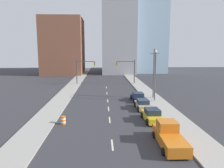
{
  "coord_description": "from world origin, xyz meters",
  "views": [
    {
      "loc": [
        -0.84,
        -9.97,
        8.52
      ],
      "look_at": [
        0.93,
        30.9,
        2.2
      ],
      "focal_mm": 35.0,
      "sensor_mm": 36.0,
      "label": 1
    }
  ],
  "objects_px": {
    "street_lamp": "(155,72)",
    "sedan_navy": "(138,97)",
    "sedan_yellow": "(152,115)",
    "traffic_signal_right": "(129,68)",
    "sedan_tan": "(143,105)",
    "traffic_barrel": "(63,120)",
    "traffic_signal_left": "(82,68)",
    "utility_pole_right_mid": "(154,73)",
    "pickup_truck_orange": "(169,136)"
  },
  "relations": [
    {
      "from": "traffic_barrel",
      "to": "sedan_yellow",
      "type": "bearing_deg",
      "value": 3.77
    },
    {
      "from": "traffic_signal_right",
      "to": "sedan_yellow",
      "type": "xyz_separation_m",
      "value": [
        -0.74,
        -29.87,
        -3.33
      ]
    },
    {
      "from": "traffic_signal_left",
      "to": "street_lamp",
      "type": "distance_m",
      "value": 23.91
    },
    {
      "from": "traffic_signal_left",
      "to": "sedan_yellow",
      "type": "height_order",
      "value": "traffic_signal_left"
    },
    {
      "from": "street_lamp",
      "to": "sedan_yellow",
      "type": "relative_size",
      "value": 1.9
    },
    {
      "from": "pickup_truck_orange",
      "to": "sedan_navy",
      "type": "xyz_separation_m",
      "value": [
        0.02,
        17.59,
        -0.16
      ]
    },
    {
      "from": "traffic_signal_left",
      "to": "sedan_tan",
      "type": "xyz_separation_m",
      "value": [
        11.03,
        -24.26,
        -3.38
      ]
    },
    {
      "from": "utility_pole_right_mid",
      "to": "sedan_navy",
      "type": "relative_size",
      "value": 1.97
    },
    {
      "from": "traffic_signal_right",
      "to": "utility_pole_right_mid",
      "type": "distance_m",
      "value": 17.36
    },
    {
      "from": "traffic_signal_right",
      "to": "sedan_tan",
      "type": "xyz_separation_m",
      "value": [
        -0.86,
        -24.26,
        -3.38
      ]
    },
    {
      "from": "utility_pole_right_mid",
      "to": "pickup_truck_orange",
      "type": "height_order",
      "value": "utility_pole_right_mid"
    },
    {
      "from": "sedan_tan",
      "to": "utility_pole_right_mid",
      "type": "bearing_deg",
      "value": 64.57
    },
    {
      "from": "traffic_signal_left",
      "to": "street_lamp",
      "type": "bearing_deg",
      "value": -54.42
    },
    {
      "from": "street_lamp",
      "to": "sedan_yellow",
      "type": "bearing_deg",
      "value": -104.81
    },
    {
      "from": "traffic_barrel",
      "to": "pickup_truck_orange",
      "type": "xyz_separation_m",
      "value": [
        10.63,
        -6.05,
        0.33
      ]
    },
    {
      "from": "street_lamp",
      "to": "sedan_tan",
      "type": "bearing_deg",
      "value": -120.82
    },
    {
      "from": "sedan_tan",
      "to": "traffic_signal_right",
      "type": "bearing_deg",
      "value": 86.98
    },
    {
      "from": "utility_pole_right_mid",
      "to": "traffic_signal_right",
      "type": "bearing_deg",
      "value": 97.78
    },
    {
      "from": "street_lamp",
      "to": "sedan_navy",
      "type": "xyz_separation_m",
      "value": [
        -2.74,
        0.4,
        -4.29
      ]
    },
    {
      "from": "utility_pole_right_mid",
      "to": "sedan_navy",
      "type": "xyz_separation_m",
      "value": [
        -3.07,
        -1.84,
        -3.85
      ]
    },
    {
      "from": "traffic_signal_right",
      "to": "traffic_barrel",
      "type": "height_order",
      "value": "traffic_signal_right"
    },
    {
      "from": "sedan_yellow",
      "to": "sedan_tan",
      "type": "height_order",
      "value": "sedan_yellow"
    },
    {
      "from": "traffic_signal_left",
      "to": "utility_pole_right_mid",
      "type": "xyz_separation_m",
      "value": [
        14.23,
        -17.2,
        0.47
      ]
    },
    {
      "from": "traffic_signal_left",
      "to": "pickup_truck_orange",
      "type": "height_order",
      "value": "traffic_signal_left"
    },
    {
      "from": "street_lamp",
      "to": "sedan_yellow",
      "type": "distance_m",
      "value": 11.6
    },
    {
      "from": "traffic_barrel",
      "to": "street_lamp",
      "type": "height_order",
      "value": "street_lamp"
    },
    {
      "from": "utility_pole_right_mid",
      "to": "traffic_barrel",
      "type": "distance_m",
      "value": 19.58
    },
    {
      "from": "traffic_signal_right",
      "to": "traffic_barrel",
      "type": "distance_m",
      "value": 32.81
    },
    {
      "from": "traffic_barrel",
      "to": "sedan_navy",
      "type": "bearing_deg",
      "value": 47.28
    },
    {
      "from": "utility_pole_right_mid",
      "to": "sedan_yellow",
      "type": "height_order",
      "value": "utility_pole_right_mid"
    },
    {
      "from": "sedan_yellow",
      "to": "pickup_truck_orange",
      "type": "bearing_deg",
      "value": -92.19
    },
    {
      "from": "utility_pole_right_mid",
      "to": "traffic_barrel",
      "type": "bearing_deg",
      "value": -135.74
    },
    {
      "from": "sedan_navy",
      "to": "traffic_signal_right",
      "type": "bearing_deg",
      "value": 85.06
    },
    {
      "from": "utility_pole_right_mid",
      "to": "street_lamp",
      "type": "bearing_deg",
      "value": -98.47
    },
    {
      "from": "sedan_yellow",
      "to": "sedan_tan",
      "type": "distance_m",
      "value": 5.61
    },
    {
      "from": "sedan_tan",
      "to": "pickup_truck_orange",
      "type": "bearing_deg",
      "value": -90.43
    },
    {
      "from": "sedan_tan",
      "to": "sedan_navy",
      "type": "bearing_deg",
      "value": 87.5
    },
    {
      "from": "utility_pole_right_mid",
      "to": "sedan_tan",
      "type": "relative_size",
      "value": 1.97
    },
    {
      "from": "traffic_signal_right",
      "to": "traffic_barrel",
      "type": "xyz_separation_m",
      "value": [
        -11.37,
        -30.57,
        -3.56
      ]
    },
    {
      "from": "traffic_signal_left",
      "to": "pickup_truck_orange",
      "type": "distance_m",
      "value": 38.42
    },
    {
      "from": "pickup_truck_orange",
      "to": "sedan_navy",
      "type": "relative_size",
      "value": 1.32
    },
    {
      "from": "traffic_signal_right",
      "to": "sedan_yellow",
      "type": "height_order",
      "value": "traffic_signal_right"
    },
    {
      "from": "sedan_yellow",
      "to": "sedan_tan",
      "type": "bearing_deg",
      "value": 89.0
    },
    {
      "from": "pickup_truck_orange",
      "to": "sedan_tan",
      "type": "height_order",
      "value": "pickup_truck_orange"
    },
    {
      "from": "traffic_signal_left",
      "to": "street_lamp",
      "type": "xyz_separation_m",
      "value": [
        13.9,
        -19.43,
        0.91
      ]
    },
    {
      "from": "utility_pole_right_mid",
      "to": "sedan_tan",
      "type": "height_order",
      "value": "utility_pole_right_mid"
    },
    {
      "from": "traffic_signal_right",
      "to": "street_lamp",
      "type": "relative_size",
      "value": 0.72
    },
    {
      "from": "traffic_barrel",
      "to": "sedan_tan",
      "type": "distance_m",
      "value": 12.26
    },
    {
      "from": "traffic_barrel",
      "to": "sedan_tan",
      "type": "height_order",
      "value": "sedan_tan"
    },
    {
      "from": "street_lamp",
      "to": "sedan_navy",
      "type": "height_order",
      "value": "street_lamp"
    }
  ]
}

